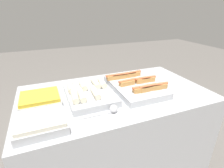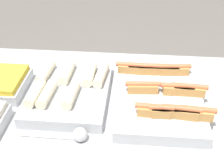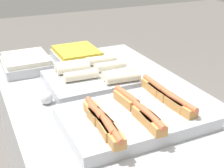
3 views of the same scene
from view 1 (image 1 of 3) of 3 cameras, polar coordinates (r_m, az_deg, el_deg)
name	(u,v)px [view 1 (image 1 of 3)]	position (r m, az deg, el deg)	size (l,w,h in m)	color
counter	(115,135)	(1.65, 1.00, -16.30)	(1.49, 0.85, 0.86)	#B7BABF
tray_hotdogs	(135,85)	(1.47, 7.45, -0.25)	(0.40, 0.54, 0.10)	#B7BABF
tray_wraps	(89,93)	(1.34, -7.58, -2.92)	(0.33, 0.45, 0.09)	#B7BABF
tray_side_front	(41,123)	(1.08, -22.05, -11.63)	(0.28, 0.24, 0.07)	#B7BABF
tray_side_back	(40,100)	(1.33, -22.38, -4.78)	(0.28, 0.24, 0.07)	#B7BABF
serving_spoon_near	(111,110)	(1.14, -0.18, -8.34)	(0.26, 0.05, 0.05)	silver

